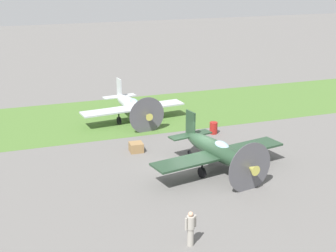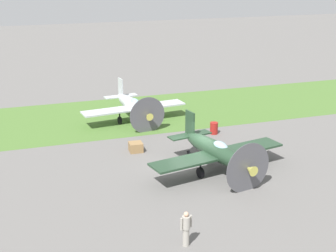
# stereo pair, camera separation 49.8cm
# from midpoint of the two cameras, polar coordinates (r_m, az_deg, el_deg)

# --- Properties ---
(ground_plane) EXTENTS (160.00, 160.00, 0.00)m
(ground_plane) POSITION_cam_midpoint_polar(r_m,az_deg,el_deg) (31.44, 2.35, -4.56)
(ground_plane) COLOR #605E5B
(grass_verge) EXTENTS (120.00, 11.00, 0.01)m
(grass_verge) POSITION_cam_midpoint_polar(r_m,az_deg,el_deg) (42.02, -3.67, 1.46)
(grass_verge) COLOR #476B2D
(grass_verge) RESTS_ON ground
(airplane_lead) EXTENTS (9.14, 7.30, 3.24)m
(airplane_lead) POSITION_cam_midpoint_polar(r_m,az_deg,el_deg) (30.14, 5.35, -2.90)
(airplane_lead) COLOR #233D28
(airplane_lead) RESTS_ON ground
(airplane_wingman) EXTENTS (8.72, 6.92, 3.09)m
(airplane_wingman) POSITION_cam_midpoint_polar(r_m,az_deg,el_deg) (39.73, -4.57, 2.37)
(airplane_wingman) COLOR #B2B7BC
(airplane_wingman) RESTS_ON ground
(ground_crew_chief) EXTENTS (0.61, 0.38, 1.73)m
(ground_crew_chief) POSITION_cam_midpoint_polar(r_m,az_deg,el_deg) (22.59, 2.02, -11.84)
(ground_crew_chief) COLOR #9E998E
(ground_crew_chief) RESTS_ON ground
(fuel_drum) EXTENTS (0.60, 0.60, 0.90)m
(fuel_drum) POSITION_cam_midpoint_polar(r_m,az_deg,el_deg) (37.04, 4.97, -0.23)
(fuel_drum) COLOR maroon
(fuel_drum) RESTS_ON ground
(supply_crate) EXTENTS (0.95, 0.95, 0.64)m
(supply_crate) POSITION_cam_midpoint_polar(r_m,az_deg,el_deg) (33.53, -4.18, -2.50)
(supply_crate) COLOR olive
(supply_crate) RESTS_ON ground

